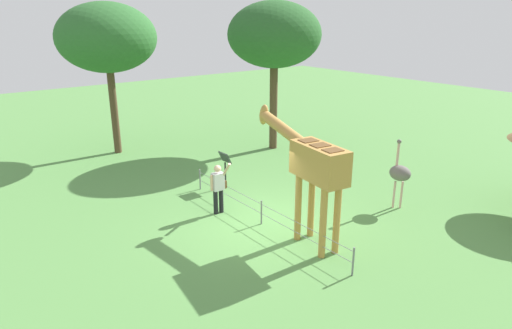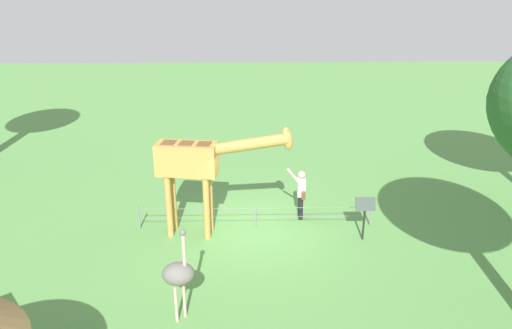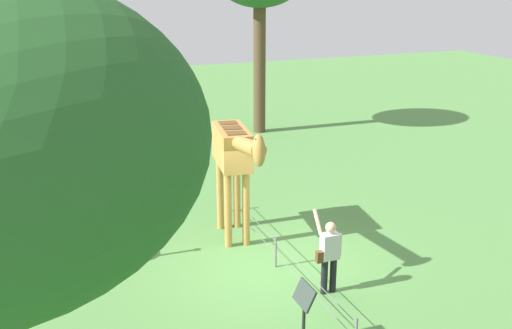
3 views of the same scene
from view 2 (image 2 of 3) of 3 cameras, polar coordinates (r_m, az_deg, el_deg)
name	(u,v)px [view 2 (image 2 of 3)]	position (r m, az deg, el deg)	size (l,w,h in m)	color
ground_plane	(256,228)	(14.72, -0.05, -7.49)	(60.00, 60.00, 0.00)	#568E47
giraffe	(199,163)	(13.53, -6.81, 0.12)	(3.86, 1.03, 3.41)	#BC8942
visitor	(301,192)	(14.97, 5.33, -3.21)	(0.61, 0.58, 1.74)	black
ostrich	(179,274)	(10.69, -9.14, -12.65)	(0.70, 0.56, 2.25)	#CC9E93
info_sign	(365,210)	(14.03, 12.76, -5.24)	(0.56, 0.21, 1.32)	black
wire_fence	(256,215)	(14.58, -0.06, -5.99)	(7.05, 0.05, 0.75)	slate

